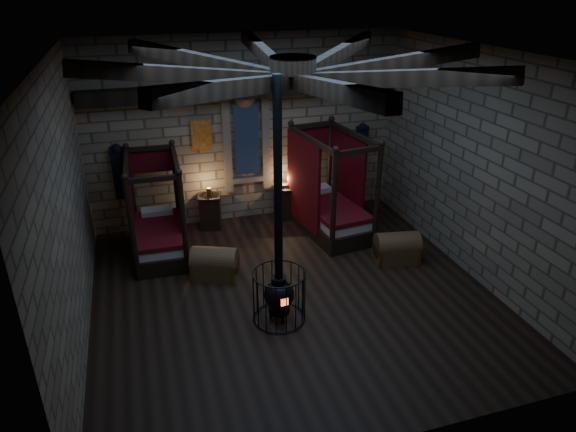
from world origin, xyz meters
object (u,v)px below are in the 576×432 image
object	(u,v)px
stove	(279,290)
bed_left	(159,230)
bed_right	(329,207)
trunk_left	(215,264)
trunk_right	(397,248)

from	to	relation	value
stove	bed_left	bearing A→B (deg)	113.94
bed_left	stove	bearing A→B (deg)	-58.22
bed_right	trunk_left	distance (m)	3.08
trunk_right	stove	distance (m)	3.07
bed_right	stove	bearing A→B (deg)	-131.69
bed_right	trunk_right	bearing A→B (deg)	-71.96
bed_right	bed_left	bearing A→B (deg)	171.95
trunk_left	stove	xyz separation A→B (m)	(0.79, -1.66, 0.30)
bed_right	trunk_left	xyz separation A→B (m)	(-2.80, -1.25, -0.28)
bed_left	bed_right	size ratio (longest dim) A/B	0.90
bed_left	trunk_right	size ratio (longest dim) A/B	2.16
bed_left	stove	size ratio (longest dim) A/B	0.51
bed_right	stove	size ratio (longest dim) A/B	0.56
trunk_left	stove	world-z (taller)	stove
trunk_left	stove	size ratio (longest dim) A/B	0.25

